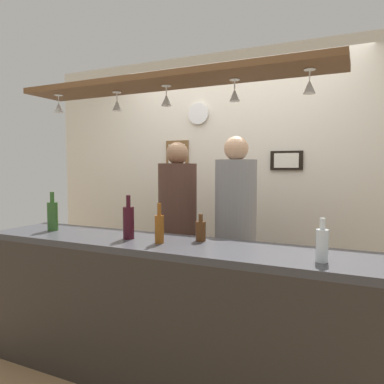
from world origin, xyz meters
TOP-DOWN VIEW (x-y plane):
  - ground_plane at (0.00, 0.00)m, footprint 8.00×8.00m
  - back_wall at (0.00, 1.10)m, footprint 4.40×0.06m
  - bar_counter at (0.00, -0.50)m, footprint 2.70×0.55m
  - overhead_glass_rack at (0.00, -0.30)m, footprint 2.20×0.36m
  - hanging_wineglass_far_left at (-0.90, -0.34)m, footprint 0.07×0.07m
  - hanging_wineglass_left at (-0.44, -0.24)m, footprint 0.07×0.07m
  - hanging_wineglass_center_left at (-0.02, -0.27)m, footprint 0.07×0.07m
  - hanging_wineglass_center at (0.45, -0.24)m, footprint 0.07×0.07m
  - hanging_wineglass_center_right at (0.90, -0.29)m, footprint 0.07×0.07m
  - person_middle_brown_shirt at (-0.29, 0.42)m, footprint 0.34×0.34m
  - person_right_grey_shirt at (0.25, 0.42)m, footprint 0.34×0.34m
  - bottle_soda_clear at (1.00, -0.44)m, footprint 0.06×0.06m
  - bottle_champagne_green at (-0.98, -0.35)m, footprint 0.08×0.08m
  - bottle_beer_amber_tall at (0.00, -0.40)m, footprint 0.06×0.06m
  - bottle_wine_dark_red at (-0.26, -0.37)m, footprint 0.08×0.08m
  - bottle_beer_brown_stubby at (0.21, -0.22)m, footprint 0.07×0.07m
  - picture_frame_caricature at (-0.62, 1.06)m, footprint 0.26×0.02m
  - picture_frame_lower_pair at (0.53, 1.06)m, footprint 0.30×0.02m
  - wall_clock at (-0.37, 1.05)m, footprint 0.22×0.03m

SIDE VIEW (x-z plane):
  - ground_plane at x=0.00m, z-range 0.00..0.00m
  - bar_counter at x=0.00m, z-range 0.17..1.13m
  - person_middle_brown_shirt at x=-0.29m, z-range 0.17..1.84m
  - person_right_grey_shirt at x=0.25m, z-range 0.18..1.88m
  - bottle_beer_brown_stubby at x=0.21m, z-range 0.94..1.12m
  - bottle_soda_clear at x=1.00m, z-range 0.94..1.17m
  - bottle_beer_amber_tall at x=0.00m, z-range 0.93..1.19m
  - bottle_wine_dark_red at x=-0.26m, z-range 0.93..1.23m
  - bottle_champagne_green at x=-0.98m, z-range 0.93..1.23m
  - back_wall at x=0.00m, z-range 0.00..2.60m
  - picture_frame_lower_pair at x=0.53m, z-range 1.42..1.60m
  - picture_frame_caricature at x=-0.62m, z-range 1.39..1.73m
  - hanging_wineglass_far_left at x=-0.90m, z-range 1.83..1.97m
  - hanging_wineglass_left at x=-0.44m, z-range 1.83..1.97m
  - hanging_wineglass_center_left at x=-0.02m, z-range 1.83..1.97m
  - hanging_wineglass_center at x=0.45m, z-range 1.83..1.97m
  - hanging_wineglass_center_right at x=0.90m, z-range 1.83..1.97m
  - wall_clock at x=-0.37m, z-range 1.89..2.11m
  - overhead_glass_rack at x=0.00m, z-range 1.99..2.03m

